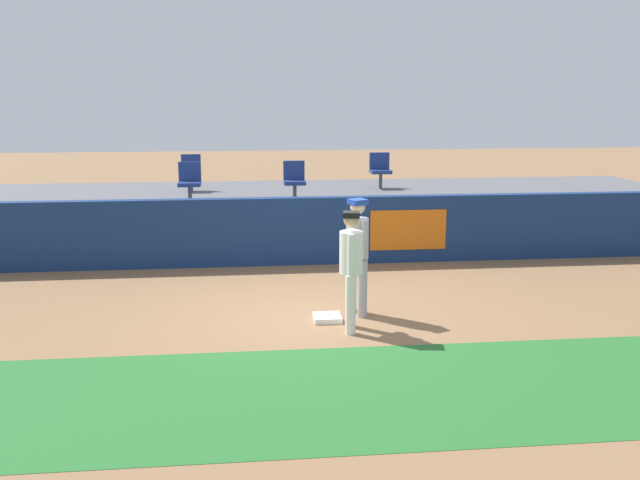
{
  "coord_description": "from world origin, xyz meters",
  "views": [
    {
      "loc": [
        -1.04,
        -10.07,
        3.31
      ],
      "look_at": [
        0.14,
        0.81,
        1.0
      ],
      "focal_mm": 39.81,
      "sensor_mm": 36.0,
      "label": 1
    }
  ],
  "objects_px": {
    "player_fielder_home": "(351,263)",
    "player_runner_visitor": "(357,248)",
    "first_base": "(327,318)",
    "seat_back_right": "(380,168)",
    "seat_back_left": "(191,171)",
    "seat_front_left": "(190,180)",
    "seat_front_center": "(294,179)"
  },
  "relations": [
    {
      "from": "player_fielder_home",
      "to": "seat_front_center",
      "type": "xyz_separation_m",
      "value": [
        -0.39,
        5.4,
        0.51
      ]
    },
    {
      "from": "seat_front_left",
      "to": "seat_front_center",
      "type": "bearing_deg",
      "value": -0.01
    },
    {
      "from": "seat_front_left",
      "to": "first_base",
      "type": "bearing_deg",
      "value": -65.17
    },
    {
      "from": "first_base",
      "to": "player_fielder_home",
      "type": "distance_m",
      "value": 1.08
    },
    {
      "from": "player_runner_visitor",
      "to": "seat_back_right",
      "type": "height_order",
      "value": "seat_back_right"
    },
    {
      "from": "seat_front_center",
      "to": "seat_front_left",
      "type": "height_order",
      "value": "same"
    },
    {
      "from": "seat_back_right",
      "to": "seat_front_center",
      "type": "bearing_deg",
      "value": -140.51
    },
    {
      "from": "player_fielder_home",
      "to": "seat_back_left",
      "type": "height_order",
      "value": "seat_back_left"
    },
    {
      "from": "first_base",
      "to": "seat_front_left",
      "type": "distance_m",
      "value": 5.64
    },
    {
      "from": "first_base",
      "to": "player_runner_visitor",
      "type": "height_order",
      "value": "player_runner_visitor"
    },
    {
      "from": "first_base",
      "to": "seat_back_right",
      "type": "height_order",
      "value": "seat_back_right"
    },
    {
      "from": "first_base",
      "to": "player_fielder_home",
      "type": "bearing_deg",
      "value": -58.06
    },
    {
      "from": "player_runner_visitor",
      "to": "seat_front_left",
      "type": "bearing_deg",
      "value": -171.51
    },
    {
      "from": "player_fielder_home",
      "to": "seat_back_left",
      "type": "xyz_separation_m",
      "value": [
        -2.67,
        7.2,
        0.51
      ]
    },
    {
      "from": "first_base",
      "to": "seat_front_center",
      "type": "height_order",
      "value": "seat_front_center"
    },
    {
      "from": "first_base",
      "to": "seat_front_center",
      "type": "distance_m",
      "value": 5.16
    },
    {
      "from": "player_fielder_home",
      "to": "seat_back_left",
      "type": "relative_size",
      "value": 2.02
    },
    {
      "from": "first_base",
      "to": "seat_front_left",
      "type": "xyz_separation_m",
      "value": [
        -2.29,
        4.95,
        1.45
      ]
    },
    {
      "from": "first_base",
      "to": "player_runner_visitor",
      "type": "distance_m",
      "value": 1.12
    },
    {
      "from": "first_base",
      "to": "player_fielder_home",
      "type": "relative_size",
      "value": 0.24
    },
    {
      "from": "first_base",
      "to": "seat_back_left",
      "type": "bearing_deg",
      "value": 109.47
    },
    {
      "from": "first_base",
      "to": "seat_back_left",
      "type": "xyz_separation_m",
      "value": [
        -2.39,
        6.75,
        1.45
      ]
    },
    {
      "from": "player_runner_visitor",
      "to": "seat_back_left",
      "type": "distance_m",
      "value": 7.1
    },
    {
      "from": "player_fielder_home",
      "to": "player_runner_visitor",
      "type": "relative_size",
      "value": 0.97
    },
    {
      "from": "first_base",
      "to": "seat_front_center",
      "type": "relative_size",
      "value": 0.48
    },
    {
      "from": "player_runner_visitor",
      "to": "first_base",
      "type": "bearing_deg",
      "value": -82.84
    },
    {
      "from": "seat_front_left",
      "to": "seat_back_left",
      "type": "bearing_deg",
      "value": 93.06
    },
    {
      "from": "player_fielder_home",
      "to": "seat_back_right",
      "type": "bearing_deg",
      "value": 175.89
    },
    {
      "from": "player_runner_visitor",
      "to": "seat_back_right",
      "type": "distance_m",
      "value": 6.69
    },
    {
      "from": "seat_back_right",
      "to": "seat_back_left",
      "type": "distance_m",
      "value": 4.46
    },
    {
      "from": "seat_front_left",
      "to": "seat_back_right",
      "type": "bearing_deg",
      "value": 22.42
    },
    {
      "from": "first_base",
      "to": "seat_back_right",
      "type": "relative_size",
      "value": 0.48
    }
  ]
}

